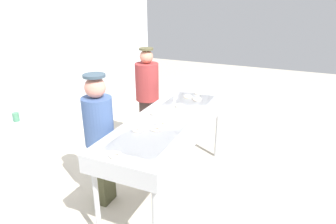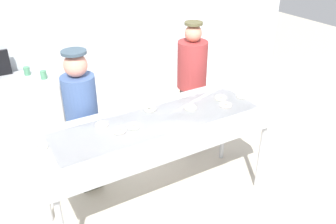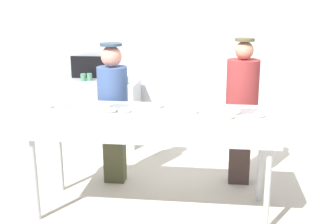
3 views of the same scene
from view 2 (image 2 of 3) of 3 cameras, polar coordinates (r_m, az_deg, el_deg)
The scene contains 16 objects.
ground_plane at distance 4.02m, azimuth -1.35°, elevation -14.35°, with size 16.00×16.00×0.00m, color beige.
back_wall at distance 5.37m, azimuth -14.72°, elevation 14.37°, with size 8.00×0.12×3.00m, color silver.
fryer_conveyor at distance 3.44m, azimuth -1.53°, elevation -2.69°, with size 2.41×0.83×1.05m.
sugar_donut_0 at distance 3.56m, azimuth -2.92°, elevation 0.54°, with size 0.12×0.12×0.03m, color white.
sugar_donut_1 at distance 3.27m, azimuth -5.59°, elevation -2.30°, with size 0.12×0.12×0.03m, color white.
sugar_donut_2 at distance 3.59m, azimuth 3.66°, elevation 0.71°, with size 0.12×0.12×0.03m, color #EFEAC4.
sugar_donut_3 at distance 3.22m, azimuth -7.87°, elevation -2.98°, with size 0.12×0.12×0.03m, color #F7E2C8.
sugar_donut_4 at distance 3.34m, azimuth -10.67°, elevation -2.05°, with size 0.12×0.12×0.03m, color white.
sugar_donut_5 at distance 3.82m, azimuth 8.53°, elevation 2.29°, with size 0.12×0.12×0.03m, color #FEEDC2.
sugar_donut_6 at distance 3.16m, azimuth -19.89°, elevation -5.32°, with size 0.12×0.12×0.03m, color white.
sugar_donut_7 at distance 3.91m, azimuth 11.91°, elevation 2.57°, with size 0.12×0.12×0.03m, color white.
sugar_donut_8 at distance 3.68m, azimuth 9.31°, elevation 1.14°, with size 0.12×0.12×0.03m, color #F8E2CB.
worker_baker at distance 4.45m, azimuth 3.86°, elevation 5.36°, with size 0.37×0.37×1.70m.
worker_assistant at distance 3.80m, azimuth -13.72°, elevation -0.50°, with size 0.34×0.34×1.65m.
paper_cup_1 at distance 4.83m, azimuth -19.48°, elevation 5.70°, with size 0.08×0.08×0.11m, color #4C8C66.
paper_cup_2 at distance 5.03m, azimuth -21.85°, elevation 6.17°, with size 0.08×0.08×0.11m, color #4C8C66.
Camera 2 is at (-1.40, -2.59, 2.73)m, focal length 37.70 mm.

